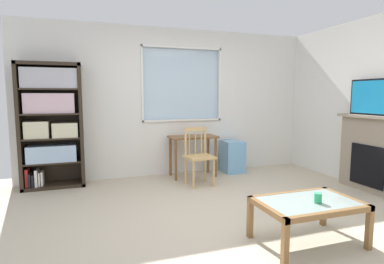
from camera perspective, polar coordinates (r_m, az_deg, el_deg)
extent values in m
cube|color=beige|center=(3.69, 5.92, -15.82)|extent=(6.11, 5.57, 0.02)
cube|color=silver|center=(5.64, -3.80, -2.77)|extent=(5.11, 0.12, 0.95)
cube|color=silver|center=(5.65, -3.96, 16.87)|extent=(5.11, 0.12, 0.31)
cube|color=silver|center=(5.38, -20.10, 8.38)|extent=(2.03, 0.12, 1.30)
cube|color=silver|center=(6.25, 11.80, 8.35)|extent=(1.65, 0.12, 1.30)
cube|color=silver|center=(5.63, -2.00, 8.68)|extent=(1.43, 0.02, 1.30)
cube|color=white|center=(5.58, -1.76, 2.19)|extent=(1.49, 0.06, 0.03)
cube|color=white|center=(5.62, -1.81, 15.18)|extent=(1.49, 0.06, 0.03)
cube|color=white|center=(5.40, -9.13, 8.69)|extent=(0.03, 0.06, 1.30)
cube|color=white|center=(5.82, 5.03, 8.60)|extent=(0.03, 0.06, 1.30)
cube|color=#2D2319|center=(5.23, -28.92, 0.83)|extent=(0.05, 0.38, 1.89)
cube|color=#2D2319|center=(5.15, -19.57, 1.20)|extent=(0.05, 0.38, 1.89)
cube|color=#2D2319|center=(5.17, -24.78, 11.20)|extent=(0.90, 0.38, 0.05)
cube|color=#2D2319|center=(5.33, -23.80, -8.85)|extent=(0.90, 0.38, 0.05)
cube|color=#2D2319|center=(5.35, -24.10, 1.20)|extent=(0.90, 0.02, 1.89)
cube|color=#2D2319|center=(5.25, -23.99, -4.98)|extent=(0.85, 0.36, 0.02)
cube|color=#2D2319|center=(5.19, -24.18, -1.00)|extent=(0.85, 0.36, 0.02)
cube|color=#2D2319|center=(5.16, -24.38, 3.05)|extent=(0.85, 0.36, 0.02)
cube|color=#2D2319|center=(5.15, -24.58, 7.13)|extent=(0.85, 0.36, 0.02)
cube|color=#9EBCDB|center=(5.21, -24.18, -3.53)|extent=(0.69, 0.33, 0.25)
cube|color=beige|center=(5.19, -26.46, 0.41)|extent=(0.33, 0.30, 0.25)
cube|color=beige|center=(5.15, -22.14, 0.40)|extent=(0.36, 0.32, 0.22)
cube|color=beige|center=(5.14, -24.56, 4.81)|extent=(0.70, 0.28, 0.30)
cube|color=#B2B2BC|center=(5.14, -24.55, 8.91)|extent=(0.77, 0.31, 0.29)
cube|color=red|center=(5.32, -27.86, -7.32)|extent=(0.04, 0.23, 0.27)
cube|color=black|center=(5.32, -27.40, -7.65)|extent=(0.03, 0.29, 0.21)
cube|color=black|center=(5.32, -26.94, -7.75)|extent=(0.03, 0.28, 0.18)
cube|color=white|center=(5.30, -26.48, -7.39)|extent=(0.04, 0.28, 0.25)
cube|color=white|center=(5.30, -26.05, -7.64)|extent=(0.02, 0.24, 0.20)
cube|color=white|center=(5.30, -25.67, -7.57)|extent=(0.03, 0.22, 0.21)
cube|color=brown|center=(5.36, 0.16, -0.89)|extent=(0.81, 0.44, 0.03)
cylinder|color=brown|center=(5.16, -2.99, -5.20)|extent=(0.04, 0.04, 0.68)
cylinder|color=brown|center=(5.39, 4.35, -4.68)|extent=(0.04, 0.04, 0.68)
cylinder|color=brown|center=(5.48, -3.97, -4.50)|extent=(0.04, 0.04, 0.68)
cylinder|color=brown|center=(5.70, 2.99, -4.05)|extent=(0.04, 0.04, 0.68)
cube|color=tan|center=(4.87, 1.39, -4.58)|extent=(0.45, 0.43, 0.04)
cylinder|color=tan|center=(4.71, 0.28, -7.88)|extent=(0.04, 0.04, 0.43)
cylinder|color=tan|center=(4.85, 4.01, -7.47)|extent=(0.04, 0.04, 0.43)
cylinder|color=tan|center=(5.00, -1.17, -7.03)|extent=(0.04, 0.04, 0.43)
cylinder|color=tan|center=(5.13, 2.39, -6.67)|extent=(0.04, 0.04, 0.43)
cylinder|color=tan|center=(4.91, -1.18, -1.82)|extent=(0.04, 0.04, 0.45)
cylinder|color=tan|center=(5.04, 2.41, -1.59)|extent=(0.04, 0.04, 0.45)
cube|color=tan|center=(4.95, 0.64, 0.53)|extent=(0.36, 0.06, 0.06)
cylinder|color=tan|center=(4.94, -0.48, -2.12)|extent=(0.02, 0.02, 0.35)
cylinder|color=tan|center=(4.98, 0.64, -2.05)|extent=(0.02, 0.02, 0.35)
cylinder|color=tan|center=(5.02, 1.74, -1.97)|extent=(0.02, 0.02, 0.35)
cube|color=#72ADDB|center=(5.77, 7.37, -4.45)|extent=(0.35, 0.40, 0.58)
cube|color=gray|center=(5.22, 30.17, -3.73)|extent=(0.18, 1.03, 1.08)
cube|color=black|center=(5.17, 29.39, -5.38)|extent=(0.03, 0.56, 0.59)
cube|color=gray|center=(5.14, 30.39, 2.41)|extent=(0.26, 1.13, 0.04)
cube|color=black|center=(5.13, 30.58, 5.52)|extent=(0.05, 0.83, 0.52)
cube|color=#198CCC|center=(5.11, 30.37, 5.53)|extent=(0.01, 0.78, 0.47)
cube|color=#8C9E99|center=(3.20, 20.47, -11.86)|extent=(0.85, 0.52, 0.02)
cube|color=brown|center=(3.00, 24.02, -13.57)|extent=(0.95, 0.05, 0.05)
cube|color=brown|center=(3.42, 17.36, -10.80)|extent=(0.95, 0.05, 0.05)
cube|color=brown|center=(2.95, 13.47, -13.51)|extent=(0.05, 0.62, 0.05)
cube|color=brown|center=(3.50, 26.28, -10.80)|extent=(0.05, 0.62, 0.05)
cube|color=brown|center=(2.81, 16.66, -19.28)|extent=(0.05, 0.05, 0.37)
cube|color=brown|center=(3.38, 29.66, -15.34)|extent=(0.05, 0.05, 0.37)
cube|color=brown|center=(3.25, 10.56, -15.42)|extent=(0.05, 0.05, 0.37)
cube|color=brown|center=(3.76, 22.94, -12.78)|extent=(0.05, 0.05, 0.37)
cylinder|color=#33B770|center=(3.16, 22.04, -11.11)|extent=(0.07, 0.07, 0.09)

